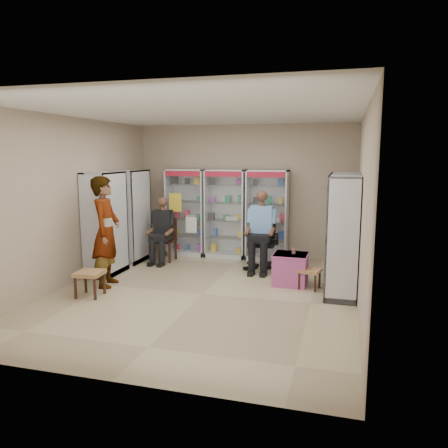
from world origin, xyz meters
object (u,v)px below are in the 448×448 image
(cabinet_left_far, at_px, (132,216))
(seated_shopkeeper, at_px, (262,233))
(cabinet_left_near, at_px, (105,224))
(office_chair, at_px, (262,240))
(woven_stool_a, at_px, (309,279))
(cabinet_right_far, at_px, (343,227))
(standing_man, at_px, (106,232))
(woven_stool_b, at_px, (90,284))
(cabinet_back_left, at_px, (187,212))
(cabinet_right_near, at_px, (342,237))
(cabinet_back_right, at_px, (267,215))
(wooden_chair, at_px, (165,240))
(cabinet_back_mid, at_px, (226,214))
(pink_trunk, at_px, (290,269))

(cabinet_left_far, distance_m, seated_shopkeeper, 2.89)
(cabinet_left_near, height_order, office_chair, cabinet_left_near)
(cabinet_left_near, distance_m, woven_stool_a, 4.02)
(cabinet_right_far, xyz_separation_m, standing_man, (-4.04, -1.59, -0.02))
(seated_shopkeeper, relative_size, woven_stool_b, 3.59)
(cabinet_back_left, bearing_deg, cabinet_right_near, -32.28)
(cabinet_back_right, distance_m, seated_shopkeeper, 0.93)
(cabinet_left_far, bearing_deg, wooden_chair, 106.39)
(woven_stool_b, distance_m, standing_man, 0.99)
(cabinet_back_mid, xyz_separation_m, woven_stool_a, (2.06, -1.95, -0.82))
(standing_man, bearing_deg, cabinet_right_near, -94.87)
(cabinet_back_right, xyz_separation_m, cabinet_right_near, (1.63, -2.23, 0.00))
(cabinet_right_near, height_order, woven_stool_b, cabinet_right_near)
(cabinet_back_right, bearing_deg, woven_stool_a, -60.42)
(wooden_chair, relative_size, office_chair, 0.78)
(cabinet_left_far, relative_size, office_chair, 1.67)
(seated_shopkeeper, height_order, standing_man, standing_man)
(cabinet_left_near, bearing_deg, cabinet_left_far, 180.00)
(wooden_chair, bearing_deg, standing_man, -97.36)
(woven_stool_a, bearing_deg, cabinet_right_near, -28.36)
(woven_stool_b, bearing_deg, pink_trunk, 26.80)
(pink_trunk, xyz_separation_m, woven_stool_a, (0.36, -0.17, -0.11))
(cabinet_back_right, xyz_separation_m, standing_man, (-2.41, -2.72, -0.02))
(woven_stool_a, distance_m, standing_man, 3.68)
(woven_stool_a, height_order, woven_stool_b, woven_stool_b)
(seated_shopkeeper, bearing_deg, wooden_chair, 174.38)
(cabinet_back_right, bearing_deg, wooden_chair, -161.25)
(cabinet_right_far, relative_size, cabinet_right_near, 1.00)
(cabinet_back_mid, height_order, standing_man, cabinet_back_mid)
(wooden_chair, distance_m, woven_stool_b, 2.64)
(cabinet_back_right, distance_m, cabinet_right_far, 1.98)
(cabinet_left_near, relative_size, standing_man, 1.02)
(wooden_chair, distance_m, office_chair, 2.20)
(cabinet_back_mid, xyz_separation_m, cabinet_back_right, (0.95, 0.00, 0.00))
(cabinet_back_right, distance_m, standing_man, 3.63)
(office_chair, distance_m, woven_stool_a, 1.58)
(office_chair, relative_size, woven_stool_b, 2.82)
(cabinet_back_right, height_order, cabinet_right_near, same)
(cabinet_left_far, relative_size, standing_man, 1.02)
(cabinet_right_near, distance_m, cabinet_left_near, 4.46)
(office_chair, height_order, seated_shopkeeper, seated_shopkeeper)
(cabinet_back_right, relative_size, pink_trunk, 3.40)
(woven_stool_a, bearing_deg, standing_man, -167.61)
(cabinet_back_left, relative_size, office_chair, 1.67)
(cabinet_back_mid, xyz_separation_m, cabinet_left_far, (-1.88, -0.93, 0.00))
(pink_trunk, bearing_deg, standing_man, -163.35)
(cabinet_left_far, bearing_deg, cabinet_right_far, 87.43)
(office_chair, distance_m, woven_stool_b, 3.50)
(cabinet_left_near, height_order, woven_stool_a, cabinet_left_near)
(seated_shopkeeper, relative_size, standing_man, 0.78)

